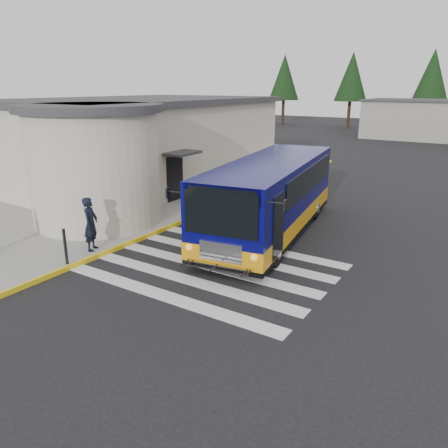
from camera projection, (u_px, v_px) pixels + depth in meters
The scene contains 8 objects.
ground at pixel (233, 261), 14.69m from camera, with size 140.00×140.00×0.00m, color black.
sidewalk at pixel (125, 199), 22.52m from camera, with size 10.00×34.00×0.15m, color gray.
curb_strip at pixel (203, 213), 19.96m from camera, with size 0.12×34.00×0.16m, color yellow.
station_building at pixel (136, 142), 25.04m from camera, with size 12.70×18.70×4.80m.
crosswalk at pixel (207, 266), 14.31m from camera, with size 8.00×5.35×0.01m.
transit_bus at pixel (270, 200), 17.05m from camera, with size 4.70×10.64×2.92m.
pedestrian_a at pixel (91, 224), 15.03m from camera, with size 0.69×0.45×1.89m, color black.
bollard at pixel (65, 247), 13.92m from camera, with size 0.10×0.10×1.19m, color black.
Camera 1 is at (7.12, -11.61, 5.65)m, focal length 35.00 mm.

